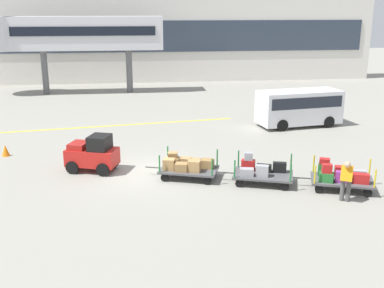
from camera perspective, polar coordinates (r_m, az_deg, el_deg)
name	(u,v)px	position (r m, az deg, el deg)	size (l,w,h in m)	color
ground_plane	(150,172)	(19.90, -5.19, -3.41)	(120.00, 120.00, 0.00)	gray
apron_lead_line	(115,126)	(27.97, -9.41, 2.24)	(14.48, 0.20, 0.01)	yellow
terminal_building	(138,40)	(44.81, -6.66, 12.55)	(44.83, 2.51, 7.70)	silver
jet_bridge	(64,34)	(39.13, -15.40, 12.86)	(14.35, 3.00, 6.09)	silver
baggage_tug	(93,154)	(20.14, -12.04, -1.20)	(2.35, 1.79, 1.58)	red
baggage_cart_lead	(187,166)	(19.00, -0.66, -2.67)	(3.07, 2.08, 1.10)	#4C4C4F
baggage_cart_middle	(261,171)	(18.63, 8.42, -3.33)	(3.07, 2.08, 1.14)	#4C4C4F
baggage_cart_tail	(341,176)	(18.67, 17.74, -3.80)	(3.07, 2.08, 1.10)	#4C4C4F
baggage_handler	(346,179)	(17.42, 18.38, -4.08)	(0.55, 0.56, 1.56)	#4C4C4C
shuttle_van	(299,105)	(27.99, 12.98, 4.64)	(5.04, 2.62, 2.10)	silver
safety_cone_near	(6,150)	(23.54, -21.87, -0.71)	(0.36, 0.36, 0.55)	orange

